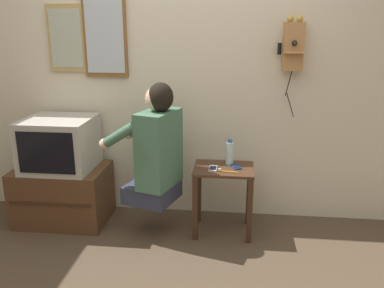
{
  "coord_description": "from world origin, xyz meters",
  "views": [
    {
      "loc": [
        0.49,
        -2.22,
        1.66
      ],
      "look_at": [
        0.15,
        0.77,
        0.76
      ],
      "focal_mm": 38.0,
      "sensor_mm": 36.0,
      "label": 1
    }
  ],
  "objects": [
    {
      "name": "wall_back",
      "position": [
        0.0,
        1.2,
        1.27
      ],
      "size": [
        6.8,
        0.05,
        2.55
      ],
      "color": "beige",
      "rests_on": "ground_plane"
    },
    {
      "name": "framed_picture",
      "position": [
        -0.95,
        1.16,
        1.54
      ],
      "size": [
        0.32,
        0.03,
        0.55
      ],
      "color": "tan"
    },
    {
      "name": "tv_stand",
      "position": [
        -0.98,
        0.87,
        0.24
      ],
      "size": [
        0.76,
        0.52,
        0.48
      ],
      "color": "#51331E",
      "rests_on": "ground_plane"
    },
    {
      "name": "toothbrush",
      "position": [
        0.43,
        0.72,
        0.57
      ],
      "size": [
        0.16,
        0.03,
        0.02
      ],
      "rotation": [
        0.0,
        0.0,
        1.44
      ],
      "color": "orange",
      "rests_on": "side_table"
    },
    {
      "name": "wall_mirror",
      "position": [
        -0.61,
        1.16,
        1.58
      ],
      "size": [
        0.37,
        0.03,
        0.72
      ],
      "color": "brown"
    },
    {
      "name": "cell_phone_held",
      "position": [
        0.32,
        0.78,
        0.57
      ],
      "size": [
        0.06,
        0.13,
        0.01
      ],
      "rotation": [
        0.0,
        0.0,
        -0.04
      ],
      "color": "silver",
      "rests_on": "side_table"
    },
    {
      "name": "person",
      "position": [
        -0.12,
        0.72,
        0.73
      ],
      "size": [
        0.62,
        0.54,
        0.95
      ],
      "rotation": [
        0.0,
        0.0,
        1.26
      ],
      "color": "#2D3347",
      "rests_on": "ground_plane"
    },
    {
      "name": "wall_phone_antique",
      "position": [
        0.91,
        1.12,
        1.49
      ],
      "size": [
        0.2,
        0.18,
        0.79
      ],
      "color": "#AD7A47"
    },
    {
      "name": "television",
      "position": [
        -0.97,
        0.87,
        0.7
      ],
      "size": [
        0.55,
        0.52,
        0.43
      ],
      "color": "#ADA89E",
      "rests_on": "tv_stand"
    },
    {
      "name": "side_table",
      "position": [
        0.4,
        0.82,
        0.42
      ],
      "size": [
        0.47,
        0.37,
        0.56
      ],
      "color": "#422819",
      "rests_on": "ground_plane"
    },
    {
      "name": "cell_phone_spare",
      "position": [
        0.5,
        0.84,
        0.57
      ],
      "size": [
        0.1,
        0.14,
        0.01
      ],
      "rotation": [
        0.0,
        0.0,
        0.37
      ],
      "color": "navy",
      "rests_on": "side_table"
    },
    {
      "name": "water_bottle",
      "position": [
        0.45,
        0.91,
        0.66
      ],
      "size": [
        0.06,
        0.06,
        0.21
      ],
      "color": "silver",
      "rests_on": "side_table"
    }
  ]
}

